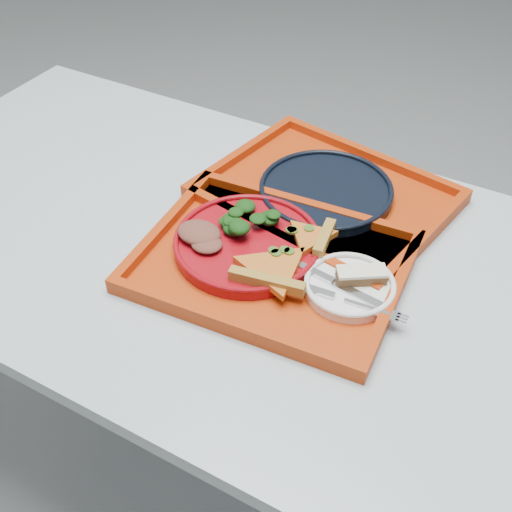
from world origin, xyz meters
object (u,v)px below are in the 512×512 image
(tray_far, at_px, (325,198))
(dessert_bar, at_px, (361,275))
(dinner_plate, at_px, (247,245))
(navy_plate, at_px, (326,192))
(tray_main, at_px, (272,265))

(tray_far, relative_size, dessert_bar, 5.27)
(tray_far, distance_m, dinner_plate, 0.22)
(dinner_plate, height_order, navy_plate, dinner_plate)
(tray_main, xyz_separation_m, navy_plate, (0.00, 0.22, 0.01))
(dinner_plate, bearing_deg, tray_main, -10.30)
(tray_main, xyz_separation_m, dinner_plate, (-0.06, 0.01, 0.02))
(tray_main, relative_size, navy_plate, 1.73)
(tray_main, distance_m, tray_far, 0.22)
(tray_far, xyz_separation_m, navy_plate, (0.00, 0.00, 0.01))
(navy_plate, bearing_deg, tray_far, 0.00)
(tray_far, height_order, navy_plate, navy_plate)
(tray_main, bearing_deg, dessert_bar, 2.92)
(dinner_plate, xyz_separation_m, dessert_bar, (0.21, 0.01, 0.02))
(dessert_bar, bearing_deg, navy_plate, 94.17)
(tray_far, distance_m, dessert_bar, 0.26)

